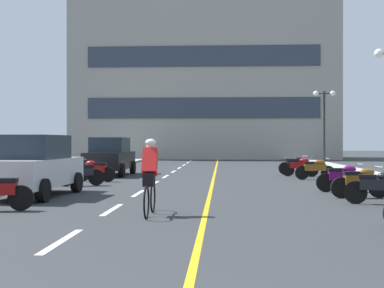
# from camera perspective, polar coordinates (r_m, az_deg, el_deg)

# --- Properties ---
(ground_plane) EXTENTS (140.00, 140.00, 0.00)m
(ground_plane) POSITION_cam_1_polar(r_m,az_deg,el_deg) (23.61, 1.72, -3.68)
(ground_plane) COLOR #2D3033
(curb_left) EXTENTS (2.40, 72.00, 0.12)m
(curb_left) POSITION_cam_1_polar(r_m,az_deg,el_deg) (27.72, -13.18, -2.98)
(curb_left) COLOR #A8A8A3
(curb_left) RESTS_ON ground
(curb_right) EXTENTS (2.40, 72.00, 0.12)m
(curb_right) POSITION_cam_1_polar(r_m,az_deg,el_deg) (27.40, 17.15, -3.02)
(curb_right) COLOR #A8A8A3
(curb_right) RESTS_ON ground
(lane_dash_1) EXTENTS (0.14, 2.20, 0.01)m
(lane_dash_1) POSITION_cam_1_polar(r_m,az_deg,el_deg) (9.09, -13.81, -10.05)
(lane_dash_1) COLOR silver
(lane_dash_1) RESTS_ON ground
(lane_dash_2) EXTENTS (0.14, 2.20, 0.01)m
(lane_dash_2) POSITION_cam_1_polar(r_m,az_deg,el_deg) (12.92, -8.56, -6.96)
(lane_dash_2) COLOR silver
(lane_dash_2) RESTS_ON ground
(lane_dash_3) EXTENTS (0.14, 2.20, 0.01)m
(lane_dash_3) POSITION_cam_1_polar(r_m,az_deg,el_deg) (16.84, -5.77, -5.27)
(lane_dash_3) COLOR silver
(lane_dash_3) RESTS_ON ground
(lane_dash_4) EXTENTS (0.14, 2.20, 0.01)m
(lane_dash_4) POSITION_cam_1_polar(r_m,az_deg,el_deg) (20.78, -4.03, -4.21)
(lane_dash_4) COLOR silver
(lane_dash_4) RESTS_ON ground
(lane_dash_5) EXTENTS (0.14, 2.20, 0.01)m
(lane_dash_5) POSITION_cam_1_polar(r_m,az_deg,el_deg) (24.74, -2.86, -3.49)
(lane_dash_5) COLOR silver
(lane_dash_5) RESTS_ON ground
(lane_dash_6) EXTENTS (0.14, 2.20, 0.01)m
(lane_dash_6) POSITION_cam_1_polar(r_m,az_deg,el_deg) (28.72, -2.01, -2.97)
(lane_dash_6) COLOR silver
(lane_dash_6) RESTS_ON ground
(lane_dash_7) EXTENTS (0.14, 2.20, 0.01)m
(lane_dash_7) POSITION_cam_1_polar(r_m,az_deg,el_deg) (32.70, -1.37, -2.57)
(lane_dash_7) COLOR silver
(lane_dash_7) RESTS_ON ground
(lane_dash_8) EXTENTS (0.14, 2.20, 0.01)m
(lane_dash_8) POSITION_cam_1_polar(r_m,az_deg,el_deg) (36.68, -0.87, -2.26)
(lane_dash_8) COLOR silver
(lane_dash_8) RESTS_ON ground
(lane_dash_9) EXTENTS (0.14, 2.20, 0.01)m
(lane_dash_9) POSITION_cam_1_polar(r_m,az_deg,el_deg) (40.67, -0.46, -2.01)
(lane_dash_9) COLOR silver
(lane_dash_9) RESTS_ON ground
(lane_dash_10) EXTENTS (0.14, 2.20, 0.01)m
(lane_dash_10) POSITION_cam_1_polar(r_m,az_deg,el_deg) (44.66, -0.13, -1.81)
(lane_dash_10) COLOR silver
(lane_dash_10) RESTS_ON ground
(lane_dash_11) EXTENTS (0.14, 2.20, 0.01)m
(lane_dash_11) POSITION_cam_1_polar(r_m,az_deg,el_deg) (48.65, 0.15, -1.64)
(lane_dash_11) COLOR silver
(lane_dash_11) RESTS_ON ground
(centre_line_yellow) EXTENTS (0.12, 66.00, 0.01)m
(centre_line_yellow) POSITION_cam_1_polar(r_m,az_deg,el_deg) (26.60, 2.43, -3.23)
(centre_line_yellow) COLOR gold
(centre_line_yellow) RESTS_ON ground
(office_building) EXTENTS (24.76, 9.08, 15.45)m
(office_building) POSITION_cam_1_polar(r_m,az_deg,el_deg) (52.41, 1.34, 6.95)
(office_building) COLOR #9E998E
(office_building) RESTS_ON ground
(street_lamp_far) EXTENTS (1.46, 0.36, 4.87)m
(street_lamp_far) POSITION_cam_1_polar(r_m,az_deg,el_deg) (36.38, 13.99, 3.55)
(street_lamp_far) COLOR black
(street_lamp_far) RESTS_ON curb_right
(parked_car_near) EXTENTS (2.08, 4.28, 1.82)m
(parked_car_near) POSITION_cam_1_polar(r_m,az_deg,el_deg) (16.40, -16.61, -2.23)
(parked_car_near) COLOR black
(parked_car_near) RESTS_ON ground
(parked_car_mid) EXTENTS (1.96, 4.22, 1.82)m
(parked_car_mid) POSITION_cam_1_polar(r_m,az_deg,el_deg) (25.78, -8.77, -1.31)
(parked_car_mid) COLOR black
(parked_car_mid) RESTS_ON ground
(motorcycle_4) EXTENTS (1.67, 0.68, 0.92)m
(motorcycle_4) POSITION_cam_1_polar(r_m,az_deg,el_deg) (14.55, 19.35, -4.30)
(motorcycle_4) COLOR black
(motorcycle_4) RESTS_ON ground
(motorcycle_5) EXTENTS (1.70, 0.60, 0.92)m
(motorcycle_5) POSITION_cam_1_polar(r_m,az_deg,el_deg) (16.08, 17.61, -3.87)
(motorcycle_5) COLOR black
(motorcycle_5) RESTS_ON ground
(motorcycle_6) EXTENTS (1.70, 0.60, 0.92)m
(motorcycle_6) POSITION_cam_1_polar(r_m,az_deg,el_deg) (17.82, 15.90, -3.46)
(motorcycle_6) COLOR black
(motorcycle_6) RESTS_ON ground
(motorcycle_7) EXTENTS (1.65, 0.76, 0.92)m
(motorcycle_7) POSITION_cam_1_polar(r_m,az_deg,el_deg) (19.93, -11.85, -3.06)
(motorcycle_7) COLOR black
(motorcycle_7) RESTS_ON ground
(motorcycle_8) EXTENTS (1.69, 0.61, 0.92)m
(motorcycle_8) POSITION_cam_1_polar(r_m,az_deg,el_deg) (21.92, -10.34, -2.75)
(motorcycle_8) COLOR black
(motorcycle_8) RESTS_ON ground
(motorcycle_9) EXTENTS (1.70, 0.60, 0.92)m
(motorcycle_9) POSITION_cam_1_polar(r_m,az_deg,el_deg) (23.25, 13.08, -2.58)
(motorcycle_9) COLOR black
(motorcycle_9) RESTS_ON ground
(motorcycle_10) EXTENTS (1.67, 0.71, 0.92)m
(motorcycle_10) POSITION_cam_1_polar(r_m,az_deg,el_deg) (25.20, 11.51, -2.36)
(motorcycle_10) COLOR black
(motorcycle_10) RESTS_ON ground
(motorcycle_11) EXTENTS (1.67, 0.70, 0.92)m
(motorcycle_11) POSITION_cam_1_polar(r_m,az_deg,el_deg) (26.98, 10.99, -2.19)
(motorcycle_11) COLOR black
(motorcycle_11) RESTS_ON ground
(cyclist_rider) EXTENTS (0.42, 1.77, 1.71)m
(cyclist_rider) POSITION_cam_1_polar(r_m,az_deg,el_deg) (11.82, -4.55, -3.33)
(cyclist_rider) COLOR black
(cyclist_rider) RESTS_ON ground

